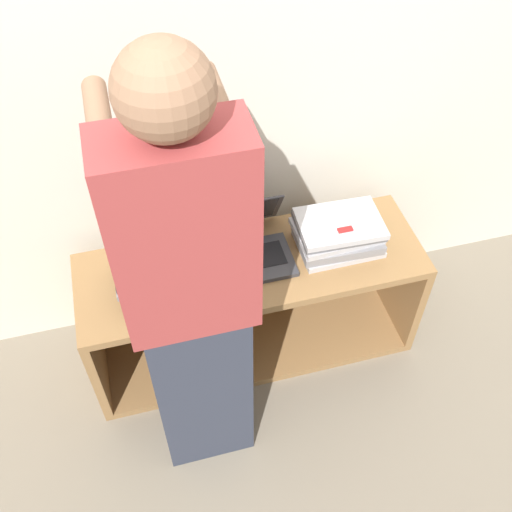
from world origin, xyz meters
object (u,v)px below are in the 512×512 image
object	(u,v)px
laptop_stack_right	(338,233)
person	(192,303)
laptop_open	(248,245)
laptop_stack_left	(160,270)

from	to	relation	value
laptop_stack_right	person	size ratio (longest dim) A/B	0.20
person	laptop_open	bearing A→B (deg)	57.27
laptop_open	person	bearing A→B (deg)	-122.73
laptop_stack_left	person	bearing A→B (deg)	-80.11
laptop_open	laptop_stack_right	size ratio (longest dim) A/B	0.98
laptop_open	person	distance (m)	0.62
laptop_open	laptop_stack_left	size ratio (longest dim) A/B	0.99
laptop_open	person	size ratio (longest dim) A/B	0.19
laptop_open	laptop_stack_left	distance (m)	0.37
laptop_open	laptop_stack_right	distance (m)	0.37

